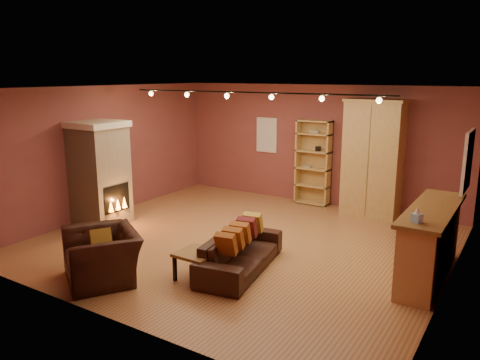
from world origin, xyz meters
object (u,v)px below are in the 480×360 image
Objects in this scene: fireplace at (100,173)px; armchair at (102,248)px; loveseat at (240,246)px; armoire at (373,158)px; coffee_table at (197,256)px; bookcase at (314,162)px; bar_counter at (430,242)px.

fireplace is 1.53× the size of armchair.
fireplace is 1.04× the size of loveseat.
armoire is at bearing 38.01° from fireplace.
loveseat is 1.47× the size of armchair.
loveseat is at bearing 59.66° from coffee_table.
armoire reaches higher than armchair.
bookcase is at bearing -1.61° from loveseat.
armoire is at bearing 122.44° from bar_counter.
loveseat is at bearing -81.86° from bookcase.
bar_counter is 3.51m from coffee_table.
bar_counter is 4.04× the size of coffee_table.
armoire is 4.87m from coffee_table.
loveseat is at bearing -101.87° from armoire.
fireplace is 1.06× the size of bookcase.
bar_counter is at bearing 7.40° from fireplace.
bar_counter reaches higher than coffee_table.
bookcase is at bearing 137.22° from bar_counter.
armoire is 5.97m from armchair.
loveseat is (-2.57, -1.28, -0.16)m from bar_counter.
bookcase reaches higher than armchair.
loveseat is 3.54× the size of coffee_table.
loveseat reaches higher than coffee_table.
armoire reaches higher than loveseat.
fireplace reaches higher than bookcase.
bar_counter is (1.73, -2.72, -0.70)m from armoire.
loveseat is at bearing 74.47° from armchair.
bar_counter is 2.87m from loveseat.
armchair is (2.12, -1.88, -0.55)m from fireplace.
bookcase is 1.48m from armoire.
coffee_table is at bearing 65.54° from armchair.
armchair is at bearing -113.86° from armoire.
bookcase is 3.48× the size of coffee_table.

